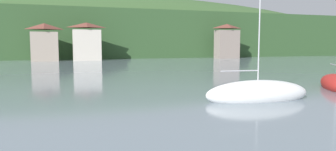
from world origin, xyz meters
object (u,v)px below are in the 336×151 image
sailboat_mid_5 (258,94)px  shore_building_central (227,42)px  shore_building_west (45,43)px  shore_building_westcentral (87,42)px

sailboat_mid_5 → shore_building_central: bearing=67.4°
shore_building_central → sailboat_mid_5: (-33.52, -64.81, -4.50)m
shore_building_central → shore_building_west: bearing=179.7°
shore_building_west → shore_building_westcentral: shore_building_westcentral is taller
shore_building_west → shore_building_central: shore_building_central is taller
shore_building_west → sailboat_mid_5: 67.53m
shore_building_westcentral → shore_building_central: size_ratio=0.95×
shore_building_west → shore_building_westcentral: (10.21, -0.29, 0.19)m
shore_building_west → shore_building_central: (51.03, -0.28, 0.42)m
shore_building_westcentral → sailboat_mid_5: (7.30, -64.80, -4.27)m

